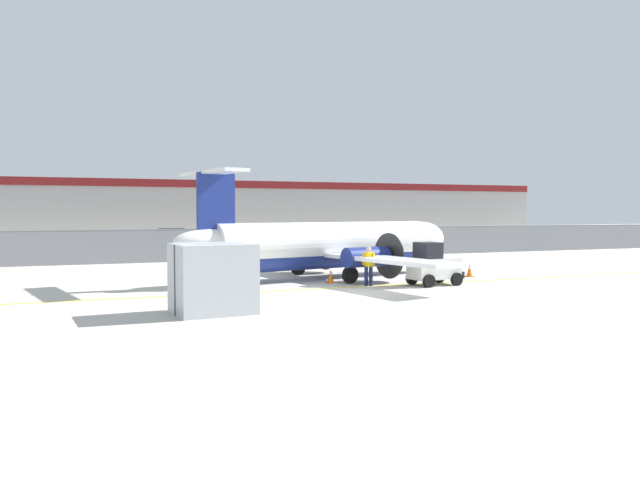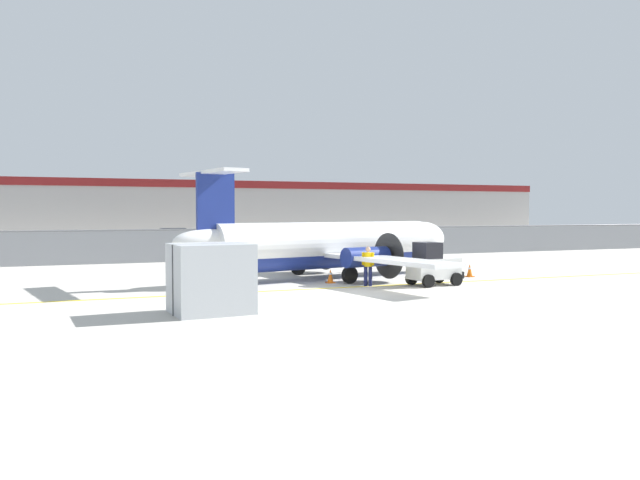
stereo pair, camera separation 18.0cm
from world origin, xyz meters
The scene contains 18 objects.
ground_plane centered at (0.00, 2.00, 0.00)m, with size 140.00×140.00×0.01m.
perimeter_fence centered at (0.00, 18.00, 1.12)m, with size 98.00×0.10×2.10m.
parking_lot_strip centered at (0.00, 29.50, 0.06)m, with size 98.00×17.00×0.12m.
background_building centered at (0.00, 47.99, 3.26)m, with size 91.00×8.10×6.50m.
commuter_airplane centered at (1.62, 5.55, 1.60)m, with size 15.01×15.99×4.92m.
baggage_tug centered at (4.60, 1.32, 0.86)m, with size 2.43×1.59×1.88m.
ground_crew_worker centered at (1.83, 2.05, 0.95)m, with size 0.49×0.48×1.70m.
cargo_container centered at (-5.87, -2.47, 1.10)m, with size 2.57×2.21×2.20m.
traffic_cone_near_left centered at (0.78, 3.74, 0.31)m, with size 0.36×0.36×0.64m.
traffic_cone_near_right centered at (8.13, 3.65, 0.31)m, with size 0.36×0.36×0.64m.
traffic_cone_far_left centered at (3.55, 7.91, 0.31)m, with size 0.36×0.36×0.64m.
parked_car_1 centered at (-10.33, 31.68, 0.89)m, with size 4.35×2.33×1.58m.
parked_car_2 centered at (-7.02, 29.55, 0.89)m, with size 4.24×2.08×1.58m.
parked_car_3 centered at (-1.67, 34.36, 0.89)m, with size 4.27×2.14×1.58m.
parked_car_4 centered at (2.50, 29.37, 0.89)m, with size 4.32×2.26×1.58m.
parked_car_5 centered at (5.88, 27.76, 0.89)m, with size 4.34×2.30×1.58m.
parked_car_6 centered at (9.49, 33.30, 0.89)m, with size 4.33×2.28×1.58m.
parked_car_7 centered at (14.71, 29.16, 0.89)m, with size 4.25×2.11×1.58m.
Camera 1 is at (-9.98, -21.92, 3.23)m, focal length 35.00 mm.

